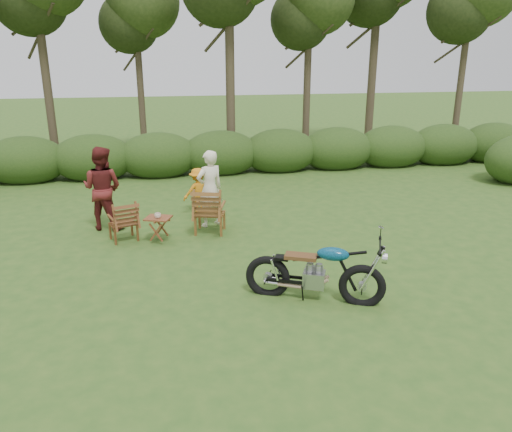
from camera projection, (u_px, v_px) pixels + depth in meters
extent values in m
plane|color=#2A4D19|center=(291.00, 297.00, 8.09)|extent=(80.00, 80.00, 0.00)
cylinder|color=#392D1F|center=(44.00, 58.00, 16.32)|extent=(0.28, 0.28, 7.20)
cylinder|color=#392D1F|center=(139.00, 71.00, 18.03)|extent=(0.24, 0.24, 6.30)
sphere|color=#273915|center=(135.00, 12.00, 17.42)|extent=(2.52, 2.52, 2.52)
cylinder|color=#392D1F|center=(230.00, 51.00, 16.31)|extent=(0.30, 0.30, 7.65)
cylinder|color=#392D1F|center=(308.00, 68.00, 18.07)|extent=(0.26, 0.26, 6.48)
sphere|color=#273915|center=(309.00, 8.00, 17.44)|extent=(2.59, 2.59, 2.59)
cylinder|color=#392D1F|center=(374.00, 47.00, 19.41)|extent=(0.32, 0.32, 7.92)
cylinder|color=#392D1F|center=(463.00, 63.00, 17.98)|extent=(0.24, 0.24, 6.84)
ellipsoid|color=#223D16|center=(25.00, 161.00, 15.20)|extent=(2.52, 1.68, 1.51)
ellipsoid|color=#223D16|center=(93.00, 158.00, 15.56)|extent=(2.52, 1.68, 1.51)
ellipsoid|color=#223D16|center=(158.00, 156.00, 15.92)|extent=(2.52, 1.68, 1.51)
ellipsoid|color=#223D16|center=(221.00, 154.00, 16.29)|extent=(2.52, 1.68, 1.51)
ellipsoid|color=#223D16|center=(280.00, 151.00, 16.65)|extent=(2.52, 1.68, 1.51)
ellipsoid|color=#223D16|center=(337.00, 149.00, 17.01)|extent=(2.52, 1.68, 1.51)
ellipsoid|color=#223D16|center=(391.00, 147.00, 17.38)|extent=(2.52, 1.68, 1.51)
ellipsoid|color=#223D16|center=(444.00, 145.00, 17.74)|extent=(2.52, 1.68, 1.51)
ellipsoid|color=#223D16|center=(494.00, 144.00, 18.11)|extent=(2.52, 1.68, 1.51)
imported|color=beige|center=(158.00, 216.00, 10.24)|extent=(0.14, 0.14, 0.11)
imported|color=#F1E6C7|center=(211.00, 225.00, 11.45)|extent=(0.75, 0.63, 1.74)
imported|color=maroon|center=(106.00, 228.00, 11.27)|extent=(1.11, 1.00, 1.86)
imported|color=orange|center=(199.00, 213.00, 12.29)|extent=(0.82, 0.60, 1.14)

